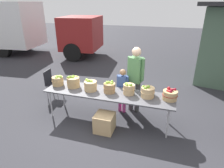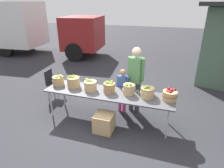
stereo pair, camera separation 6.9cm
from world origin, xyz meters
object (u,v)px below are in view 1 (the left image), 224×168
at_px(produce_crate, 105,123).
at_px(vendor_adult, 135,75).
at_px(apple_basket_green_0, 58,81).
at_px(apple_basket_green_1, 73,82).
at_px(apple_basket_green_3, 109,87).
at_px(apple_basket_green_5, 148,92).
at_px(box_truck, 19,26).
at_px(apple_basket_green_4, 129,89).
at_px(apple_basket_green_2, 90,85).
at_px(apple_basket_red_0, 170,95).
at_px(child_customer, 122,88).
at_px(market_table, 108,94).
at_px(folding_chair, 52,81).

bearing_deg(produce_crate, vendor_adult, 66.46).
relative_size(apple_basket_green_0, apple_basket_green_1, 0.91).
height_order(apple_basket_green_3, apple_basket_green_5, apple_basket_green_5).
distance_m(apple_basket_green_1, apple_basket_green_3, 0.97).
relative_size(apple_basket_green_3, box_truck, 0.04).
bearing_deg(apple_basket_green_3, apple_basket_green_4, 5.56).
height_order(apple_basket_green_4, apple_basket_green_5, same).
height_order(apple_basket_green_2, vendor_adult, vendor_adult).
height_order(apple_basket_green_0, apple_basket_red_0, apple_basket_green_0).
relative_size(apple_basket_green_0, apple_basket_green_5, 0.96).
xyz_separation_m(apple_basket_green_0, child_customer, (1.61, 0.42, -0.16)).
relative_size(market_table, apple_basket_green_3, 10.50).
height_order(apple_basket_green_2, apple_basket_red_0, apple_basket_green_2).
bearing_deg(market_table, apple_basket_green_5, 3.29).
relative_size(apple_basket_green_3, apple_basket_red_0, 0.88).
distance_m(apple_basket_green_2, apple_basket_green_4, 0.94).
relative_size(apple_basket_green_5, apple_basket_red_0, 0.95).
xyz_separation_m(apple_basket_green_4, produce_crate, (-0.42, -0.53, -0.67)).
xyz_separation_m(apple_basket_green_5, box_truck, (-7.72, 4.92, 0.61)).
xyz_separation_m(apple_basket_green_5, produce_crate, (-0.86, -0.51, -0.67)).
distance_m(market_table, apple_basket_green_0, 1.39).
relative_size(apple_basket_green_1, apple_basket_green_3, 1.13).
bearing_deg(apple_basket_green_1, apple_basket_green_0, -177.96).
distance_m(apple_basket_green_0, produce_crate, 1.66).
height_order(apple_basket_green_2, apple_basket_green_4, apple_basket_green_4).
bearing_deg(folding_chair, apple_basket_red_0, -105.88).
xyz_separation_m(apple_basket_green_3, apple_basket_red_0, (1.38, 0.04, -0.01)).
distance_m(apple_basket_green_2, box_truck, 8.09).
distance_m(apple_basket_green_1, box_truck, 7.66).
height_order(apple_basket_green_2, apple_basket_green_3, apple_basket_green_3).
xyz_separation_m(apple_basket_green_1, apple_basket_red_0, (2.35, 0.01, -0.02)).
height_order(apple_basket_green_5, box_truck, box_truck).
height_order(apple_basket_red_0, child_customer, child_customer).
bearing_deg(apple_basket_red_0, box_truck, 149.16).
bearing_deg(produce_crate, child_customer, 79.45).
height_order(market_table, child_customer, child_customer).
bearing_deg(child_customer, apple_basket_green_5, 157.57).
relative_size(apple_basket_green_4, folding_chair, 0.34).
xyz_separation_m(apple_basket_green_3, apple_basket_green_5, (0.90, 0.02, 0.00)).
bearing_deg(folding_chair, apple_basket_green_0, -140.17).
bearing_deg(folding_chair, produce_crate, -124.37).
bearing_deg(child_customer, apple_basket_red_0, 170.27).
distance_m(apple_basket_green_2, produce_crate, 0.95).
xyz_separation_m(vendor_adult, box_truck, (-7.33, 4.35, 0.46)).
height_order(market_table, folding_chair, folding_chair).
bearing_deg(apple_basket_green_0, apple_basket_green_4, 0.89).
bearing_deg(child_customer, market_table, 73.11).
distance_m(apple_basket_green_5, child_customer, 0.82).
bearing_deg(apple_basket_green_0, vendor_adult, 16.67).
distance_m(apple_basket_green_1, folding_chair, 1.32).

